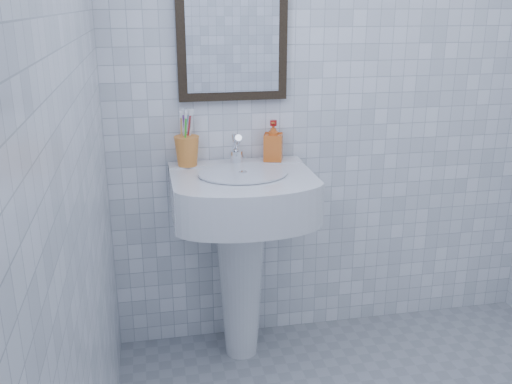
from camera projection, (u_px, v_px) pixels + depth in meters
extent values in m
cube|color=white|center=(336.00, 94.00, 2.74)|extent=(2.20, 0.02, 2.50)
cube|color=white|center=(71.00, 178.00, 1.43)|extent=(0.02, 2.40, 2.50)
cone|color=white|center=(241.00, 281.00, 2.75)|extent=(0.25, 0.25, 0.78)
cube|color=white|center=(242.00, 193.00, 2.55)|extent=(0.63, 0.45, 0.19)
cube|color=white|center=(236.00, 165.00, 2.69)|extent=(0.63, 0.11, 0.03)
cylinder|color=silver|center=(243.00, 173.00, 2.49)|extent=(0.39, 0.39, 0.01)
cylinder|color=silver|center=(236.00, 157.00, 2.65)|extent=(0.06, 0.06, 0.06)
cylinder|color=silver|center=(237.00, 143.00, 2.61)|extent=(0.03, 0.12, 0.10)
cylinder|color=silver|center=(235.00, 146.00, 2.65)|extent=(0.04, 0.06, 0.11)
imported|color=#D74315|center=(273.00, 141.00, 2.68)|extent=(0.11, 0.11, 0.19)
cube|color=black|center=(232.00, 31.00, 2.54)|extent=(0.50, 0.04, 0.62)
cube|color=white|center=(233.00, 31.00, 2.52)|extent=(0.42, 0.00, 0.54)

